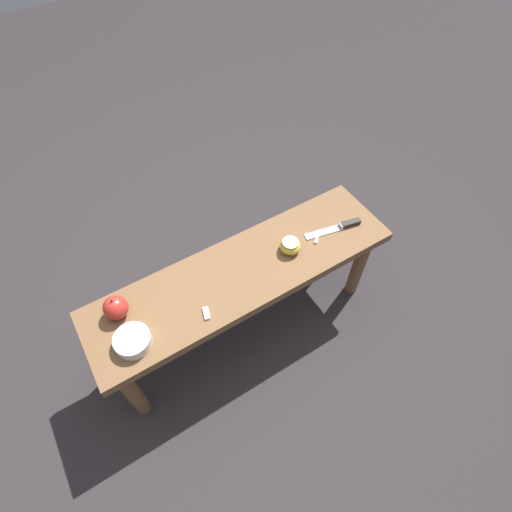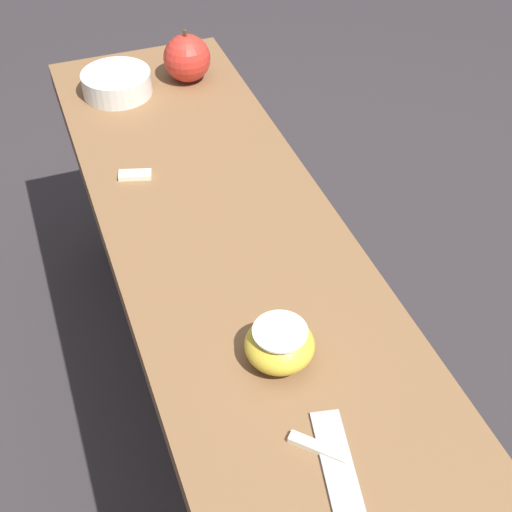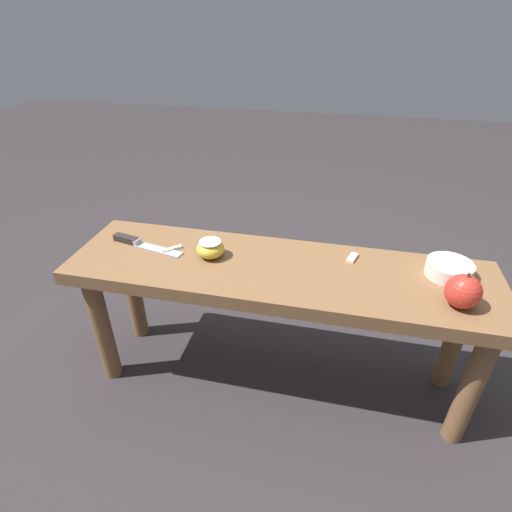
# 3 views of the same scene
# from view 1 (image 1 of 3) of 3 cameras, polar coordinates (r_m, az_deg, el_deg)

# --- Properties ---
(ground_plane) EXTENTS (8.00, 8.00, 0.00)m
(ground_plane) POSITION_cam_1_polar(r_m,az_deg,el_deg) (1.87, -1.52, -9.79)
(ground_plane) COLOR #2D282B
(wooden_bench) EXTENTS (1.20, 0.33, 0.44)m
(wooden_bench) POSITION_cam_1_polar(r_m,az_deg,el_deg) (1.54, -1.82, -3.61)
(wooden_bench) COLOR brown
(wooden_bench) RESTS_ON ground_plane
(knife) EXTENTS (0.24, 0.08, 0.02)m
(knife) POSITION_cam_1_polar(r_m,az_deg,el_deg) (1.64, 12.10, 4.20)
(knife) COLOR #9EA0A5
(knife) RESTS_ON wooden_bench
(apple_whole) EXTENTS (0.08, 0.08, 0.09)m
(apple_whole) POSITION_cam_1_polar(r_m,az_deg,el_deg) (1.43, -19.42, -6.98)
(apple_whole) COLOR red
(apple_whole) RESTS_ON wooden_bench
(apple_cut) EXTENTS (0.08, 0.08, 0.05)m
(apple_cut) POSITION_cam_1_polar(r_m,az_deg,el_deg) (1.52, 4.91, 1.46)
(apple_cut) COLOR gold
(apple_cut) RESTS_ON wooden_bench
(apple_slice_near_knife) EXTENTS (0.03, 0.05, 0.01)m
(apple_slice_near_knife) POSITION_cam_1_polar(r_m,az_deg,el_deg) (1.39, -7.11, -8.11)
(apple_slice_near_knife) COLOR silver
(apple_slice_near_knife) RESTS_ON wooden_bench
(apple_slice_center) EXTENTS (0.05, 0.05, 0.01)m
(apple_slice_center) POSITION_cam_1_polar(r_m,az_deg,el_deg) (1.59, 8.70, 2.68)
(apple_slice_center) COLOR silver
(apple_slice_center) RESTS_ON wooden_bench
(bowl) EXTENTS (0.12, 0.12, 0.04)m
(bowl) POSITION_cam_1_polar(r_m,az_deg,el_deg) (1.38, -17.20, -11.48)
(bowl) COLOR silver
(bowl) RESTS_ON wooden_bench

